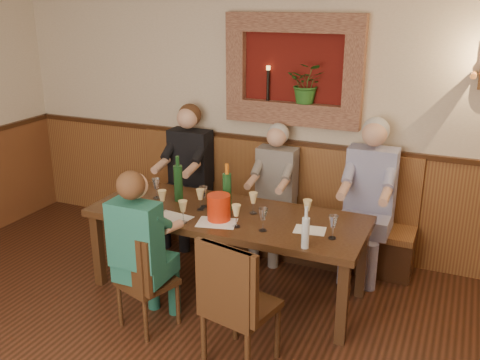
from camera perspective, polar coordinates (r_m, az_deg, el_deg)
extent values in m
cube|color=#C6B496|center=(5.45, 3.68, 7.09)|extent=(6.00, 0.04, 2.80)
cube|color=brown|center=(5.67, 3.43, -1.39)|extent=(6.00, 0.04, 1.10)
cube|color=#381E0F|center=(5.49, 3.55, 4.24)|extent=(6.02, 0.06, 0.05)
cube|color=#57110C|center=(5.29, 5.80, 11.63)|extent=(1.00, 0.02, 0.70)
cube|color=#9F6E51|center=(5.21, 5.81, 16.37)|extent=(1.36, 0.12, 0.18)
cube|color=#9F6E51|center=(5.33, 5.49, 6.88)|extent=(1.36, 0.12, 0.18)
cube|color=#9F6E51|center=(5.46, -0.37, 11.95)|extent=(0.18, 0.12, 0.70)
cube|color=#9F6E51|center=(5.10, 12.07, 11.04)|extent=(0.18, 0.12, 0.70)
cube|color=#9F6E51|center=(5.30, 5.53, 8.04)|extent=(1.00, 0.14, 0.04)
imported|color=#296221|center=(5.22, 7.19, 10.21)|extent=(0.35, 0.30, 0.39)
cylinder|color=black|center=(5.36, 3.01, 10.05)|extent=(0.03, 0.03, 0.30)
cylinder|color=#FFBF59|center=(5.33, 3.04, 11.86)|extent=(0.04, 0.04, 0.04)
cylinder|color=brown|center=(4.94, 23.66, 10.22)|extent=(0.05, 0.18, 0.05)
cube|color=black|center=(4.63, -1.38, -3.89)|extent=(2.40, 0.90, 0.06)
cube|color=black|center=(5.05, -14.88, -7.21)|extent=(0.08, 0.08, 0.69)
cube|color=black|center=(4.17, 10.88, -12.79)|extent=(0.08, 0.08, 0.69)
cube|color=black|center=(5.59, -10.25, -4.24)|extent=(0.08, 0.08, 0.69)
cube|color=black|center=(4.81, 12.91, -8.41)|extent=(0.08, 0.08, 0.69)
cube|color=#381E0F|center=(5.61, 2.58, -5.47)|extent=(3.00, 0.40, 0.40)
cube|color=brown|center=(5.52, 2.61, -3.39)|extent=(3.00, 0.45, 0.06)
cube|color=brown|center=(5.56, 3.37, 0.73)|extent=(3.00, 0.06, 0.66)
cube|color=black|center=(4.45, -9.68, -12.99)|extent=(0.46, 0.46, 0.36)
cube|color=black|center=(4.35, -9.83, -10.70)|extent=(0.48, 0.48, 0.05)
cube|color=black|center=(4.14, -11.91, -8.52)|extent=(0.37, 0.16, 0.45)
cube|color=black|center=(4.00, 0.11, -16.29)|extent=(0.50, 0.50, 0.42)
cube|color=black|center=(3.86, 0.12, -13.41)|extent=(0.53, 0.53, 0.05)
cube|color=black|center=(3.58, -1.79, -10.88)|extent=(0.44, 0.14, 0.53)
cube|color=black|center=(5.80, -5.94, -4.41)|extent=(0.44, 0.46, 0.45)
cube|color=black|center=(5.72, -5.30, 2.52)|extent=(0.44, 0.23, 0.58)
sphere|color=#D8A384|center=(5.58, -5.63, 6.59)|extent=(0.22, 0.22, 0.22)
sphere|color=#4C2D19|center=(5.62, -5.38, 6.91)|extent=(0.24, 0.24, 0.24)
cube|color=#5E5856|center=(5.44, 3.25, -5.99)|extent=(0.39, 0.41, 0.45)
cube|color=#5E5856|center=(5.35, 3.97, 0.80)|extent=(0.39, 0.20, 0.51)
sphere|color=#D8A384|center=(5.21, 3.92, 4.62)|extent=(0.20, 0.20, 0.20)
sphere|color=#B2B2B2|center=(5.25, 4.10, 4.93)|extent=(0.21, 0.21, 0.21)
cube|color=navy|center=(5.21, 12.90, -7.67)|extent=(0.45, 0.47, 0.45)
cube|color=navy|center=(5.11, 13.86, 0.16)|extent=(0.45, 0.24, 0.59)
sphere|color=#D8A384|center=(4.95, 14.16, 4.78)|extent=(0.23, 0.23, 0.23)
sphere|color=#B2B2B2|center=(5.00, 14.29, 5.15)|extent=(0.25, 0.25, 0.25)
cube|color=#184554|center=(4.46, -9.46, -12.30)|extent=(0.39, 0.41, 0.45)
cube|color=#184554|center=(4.05, -11.13, -5.73)|extent=(0.39, 0.20, 0.51)
sphere|color=#D8A384|center=(3.94, -11.17, -0.59)|extent=(0.19, 0.19, 0.19)
sphere|color=#4C2D19|center=(3.90, -11.57, -0.55)|extent=(0.21, 0.21, 0.21)
cylinder|color=red|center=(4.45, -2.27, -2.94)|extent=(0.21, 0.21, 0.22)
cylinder|color=#19471E|center=(4.63, -1.39, -1.29)|extent=(0.08, 0.08, 0.33)
cylinder|color=#CA6316|center=(4.56, -1.41, 1.20)|extent=(0.03, 0.03, 0.09)
cylinder|color=#19471E|center=(4.87, -6.60, -0.35)|extent=(0.10, 0.10, 0.33)
cylinder|color=#19471E|center=(4.81, -6.69, 2.04)|extent=(0.04, 0.04, 0.09)
cylinder|color=silver|center=(3.98, 7.00, -5.63)|extent=(0.08, 0.08, 0.24)
cylinder|color=silver|center=(3.92, 7.09, -3.45)|extent=(0.03, 0.03, 0.09)
cube|color=white|center=(4.82, -10.28, -2.84)|extent=(0.36, 0.31, 0.00)
cube|color=white|center=(4.43, -2.48, -4.56)|extent=(0.36, 0.30, 0.00)
cube|color=white|center=(4.32, 7.46, -5.32)|extent=(0.27, 0.21, 0.00)
cube|color=white|center=(4.56, -7.23, -4.01)|extent=(0.33, 0.26, 0.00)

